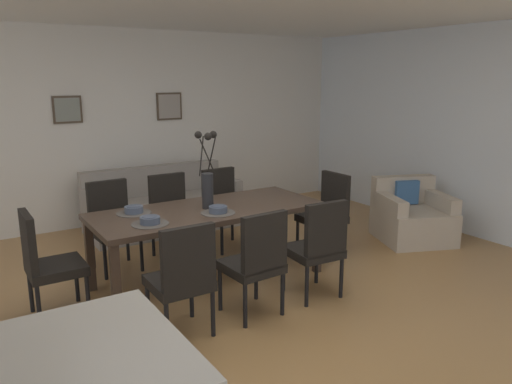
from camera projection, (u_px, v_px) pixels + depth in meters
name	position (u px, v px, depth m)	size (l,w,h in m)	color
ground_plane	(232.00, 310.00, 4.27)	(9.00, 9.00, 0.00)	#A87A47
back_wall_panel	(111.00, 128.00, 6.65)	(9.00, 0.10, 2.60)	silver
side_window_wall	(467.00, 132.00, 6.22)	(0.10, 6.30, 2.60)	white
dining_table	(208.00, 215.00, 4.76)	(2.20, 0.92, 0.74)	#3D2D23
dining_chair_near_left	(183.00, 275.00, 3.73)	(0.44, 0.44, 0.92)	black
dining_chair_near_right	(112.00, 221.00, 5.14)	(0.46, 0.46, 0.92)	black
dining_chair_far_left	(256.00, 259.00, 4.07)	(0.46, 0.46, 0.92)	black
dining_chair_far_right	(172.00, 212.00, 5.49)	(0.45, 0.45, 0.92)	black
dining_chair_mid_left	(318.00, 244.00, 4.42)	(0.47, 0.47, 0.92)	black
dining_chair_mid_right	(223.00, 204.00, 5.82)	(0.46, 0.46, 0.92)	black
dining_chair_head_west	(45.00, 260.00, 4.04)	(0.44, 0.44, 0.92)	black
dining_chair_head_east	(327.00, 210.00, 5.57)	(0.44, 0.44, 0.92)	black
centerpiece_vase	(207.00, 179.00, 4.68)	(0.21, 0.23, 0.73)	#232326
placemat_near_left	(150.00, 224.00, 4.23)	(0.32, 0.32, 0.01)	#4C4742
bowl_near_left	(150.00, 220.00, 4.22)	(0.17, 0.17, 0.07)	#475166
placemat_near_right	(134.00, 213.00, 4.57)	(0.32, 0.32, 0.01)	#4C4742
bowl_near_right	(134.00, 209.00, 4.56)	(0.17, 0.17, 0.07)	#475166
placemat_far_left	(218.00, 213.00, 4.58)	(0.32, 0.32, 0.01)	#4C4742
bowl_far_left	(218.00, 209.00, 4.57)	(0.17, 0.17, 0.07)	#475166
sofa	(162.00, 208.00, 6.55)	(1.93, 0.84, 0.80)	gray
armchair	(412.00, 217.00, 6.09)	(1.04, 1.04, 0.75)	#B7A893
framed_picture_left	(67.00, 110.00, 6.24)	(0.36, 0.03, 0.34)	#473828
framed_picture_center	(169.00, 106.00, 6.96)	(0.37, 0.03, 0.38)	#473828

